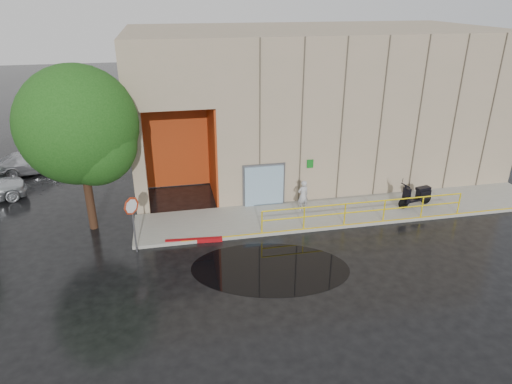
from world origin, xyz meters
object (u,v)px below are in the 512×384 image
(car_c, at_px, (34,162))
(stop_sign, at_px, (132,213))
(scooter, at_px, (417,190))
(tree_near, at_px, (82,130))
(red_curb, at_px, (194,241))
(person, at_px, (303,195))

(car_c, bearing_deg, stop_sign, -166.51)
(scooter, bearing_deg, car_c, 143.35)
(scooter, relative_size, stop_sign, 0.79)
(scooter, xyz_separation_m, tree_near, (-15.05, 0.97, 3.58))
(red_curb, bearing_deg, stop_sign, -172.15)
(person, xyz_separation_m, red_curb, (-5.35, -1.85, -0.81))
(scooter, relative_size, car_c, 0.45)
(tree_near, bearing_deg, scooter, -3.69)
(tree_near, bearing_deg, car_c, 118.32)
(person, relative_size, scooter, 0.77)
(red_curb, height_order, tree_near, tree_near)
(scooter, relative_size, tree_near, 0.27)
(person, bearing_deg, stop_sign, 2.16)
(stop_sign, distance_m, tree_near, 4.13)
(stop_sign, bearing_deg, red_curb, -15.90)
(scooter, xyz_separation_m, red_curb, (-10.88, -1.17, -0.91))
(red_curb, xyz_separation_m, car_c, (-8.52, 10.22, 0.55))
(scooter, height_order, tree_near, tree_near)
(scooter, bearing_deg, stop_sign, 174.81)
(scooter, height_order, red_curb, scooter)
(scooter, xyz_separation_m, car_c, (-19.40, 9.05, -0.37))
(person, bearing_deg, tree_near, -15.37)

